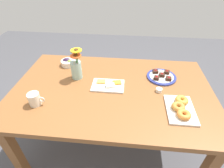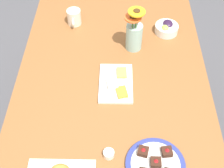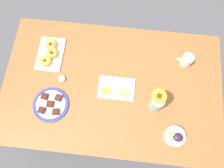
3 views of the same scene
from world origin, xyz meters
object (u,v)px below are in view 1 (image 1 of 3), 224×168
Objects in this scene: coffee_mug at (35,99)px; grape_bowl at (68,62)px; cheese_platter at (108,85)px; jam_cup_honey at (159,90)px; dessert_plate at (161,77)px; croissant_platter at (181,108)px; dining_table at (112,96)px; flower_vase at (76,68)px.

coffee_mug is 0.56m from grape_bowl.
coffee_mug is 0.56m from cheese_platter.
dessert_plate is at bearing 77.61° from jam_cup_honey.
grape_bowl is 0.54× the size of dessert_plate.
cheese_platter is at bearing 157.36° from croissant_platter.
coffee_mug is (-0.53, -0.24, 0.13)m from dining_table.
croissant_platter is (0.95, -0.51, -0.01)m from grape_bowl.
dining_table is at bearing -20.22° from flower_vase.
grape_bowl is at bearing 125.33° from flower_vase.
grape_bowl reaches higher than cheese_platter.
dessert_plate is at bearing 24.54° from dining_table.
grape_bowl is 0.49× the size of croissant_platter.
dining_table is at bearing -32.90° from cheese_platter.
grape_bowl is 0.89m from jam_cup_honey.
dessert_plate is (0.04, 0.20, -0.00)m from jam_cup_honey.
coffee_mug is 0.44× the size of flower_vase.
dining_table is 6.37× the size of dessert_plate.
croissant_platter is (1.02, 0.04, -0.03)m from coffee_mug.
dining_table is at bearing -34.73° from grape_bowl.
grape_bowl reaches higher than jam_cup_honey.
flower_vase is (-0.28, 0.09, 0.08)m from cheese_platter.
cheese_platter is at bearing -159.42° from dessert_plate.
coffee_mug reaches higher than jam_cup_honey.
cheese_platter is at bearing -34.87° from grape_bowl.
grape_bowl is at bearing 145.27° from dining_table.
coffee_mug is at bearing -152.02° from cheese_platter.
cheese_platter is at bearing 147.10° from dining_table.
flower_vase is (-0.73, -0.07, 0.08)m from dessert_plate.
coffee_mug reaches higher than cheese_platter.
cheese_platter is (0.42, -0.29, -0.02)m from grape_bowl.
flower_vase is (-0.81, 0.31, 0.07)m from croissant_platter.
cheese_platter is 0.93× the size of croissant_platter.
grape_bowl is at bearing 82.81° from coffee_mug.
croissant_platter is at bearing -78.12° from dessert_plate.
grape_bowl is 0.25m from flower_vase.
coffee_mug is at bearing -155.43° from dessert_plate.
flower_vase is (0.21, 0.36, 0.05)m from coffee_mug.
cheese_platter is 0.31m from flower_vase.
flower_vase is (-0.68, 0.12, 0.08)m from jam_cup_honey.
flower_vase is at bearing 169.89° from jam_cup_honey.
grape_bowl is (-0.46, 0.32, 0.12)m from dining_table.
dessert_plate is at bearing 101.88° from croissant_platter.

